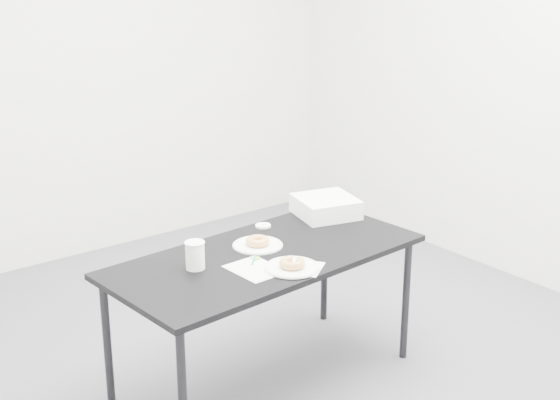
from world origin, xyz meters
TOP-DOWN VIEW (x-y plane):
  - floor at (0.00, 0.00)m, footprint 4.00×4.00m
  - wall_back at (0.00, 2.00)m, footprint 4.00×0.02m
  - wall_right at (2.00, 0.00)m, footprint 0.02×4.00m
  - table at (-0.07, -0.15)m, footprint 1.55×0.81m
  - scorecard at (-0.22, -0.27)m, footprint 0.21×0.26m
  - logo_patch at (-0.14, -0.17)m, footprint 0.04×0.04m
  - pen at (-0.16, -0.18)m, footprint 0.09×0.09m
  - napkin at (-0.04, -0.39)m, footprint 0.24×0.24m
  - plate_near at (-0.09, -0.37)m, footprint 0.25×0.25m
  - donut_near at (-0.09, -0.37)m, footprint 0.16×0.16m
  - plate_far at (-0.04, -0.05)m, footprint 0.24×0.24m
  - donut_far at (-0.04, -0.05)m, footprint 0.14×0.14m
  - coffee_cup at (-0.42, -0.10)m, footprint 0.09×0.09m
  - cup_lid at (0.14, 0.15)m, footprint 0.08×0.08m
  - bakery_box at (0.51, 0.09)m, footprint 0.36×0.36m

SIDE VIEW (x-z plane):
  - floor at x=0.00m, z-range 0.00..0.00m
  - table at x=-0.07m, z-range 0.29..0.98m
  - scorecard at x=-0.22m, z-range 0.69..0.69m
  - napkin at x=-0.04m, z-range 0.69..0.69m
  - logo_patch at x=-0.14m, z-range 0.69..0.69m
  - plate_far at x=-0.04m, z-range 0.69..0.69m
  - cup_lid at x=0.14m, z-range 0.69..0.70m
  - pen at x=-0.16m, z-range 0.69..0.70m
  - plate_near at x=-0.09m, z-range 0.69..0.70m
  - donut_far at x=-0.04m, z-range 0.69..0.73m
  - donut_near at x=-0.09m, z-range 0.70..0.74m
  - bakery_box at x=0.51m, z-range 0.69..0.79m
  - coffee_cup at x=-0.42m, z-range 0.69..0.82m
  - wall_back at x=0.00m, z-range 0.00..2.70m
  - wall_right at x=2.00m, z-range 0.00..2.70m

